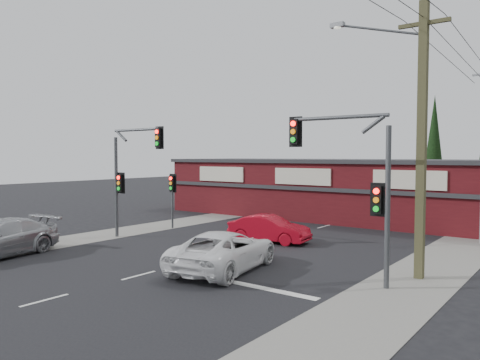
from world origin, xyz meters
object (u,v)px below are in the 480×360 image
Objects in this scene: white_suv at (224,250)px; shop_building at (342,188)px; red_sedan at (269,229)px; utility_pole at (418,131)px.

white_suv is 17.58m from shop_building.
shop_building reaches higher than red_sedan.
shop_building is at bearing -2.38° from red_sedan.
utility_pole reaches higher than red_sedan.
red_sedan is at bearing 161.49° from utility_pole.
utility_pole is (9.36, -14.00, 3.26)m from shop_building.
red_sedan is 0.16× the size of shop_building.
red_sedan is 11.38m from shop_building.
shop_building is 17.15m from utility_pole.
utility_pole is (6.36, 3.27, 4.62)m from white_suv.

